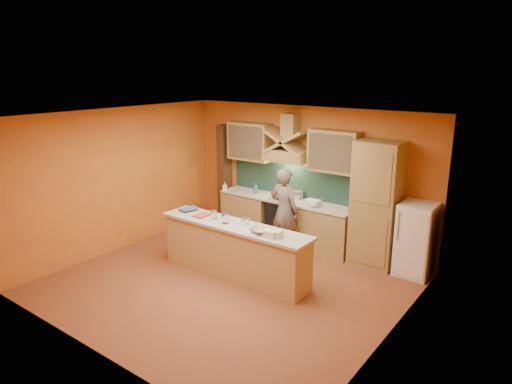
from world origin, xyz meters
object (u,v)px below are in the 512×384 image
Objects in this scene: person at (284,210)px; kitchen_scale at (245,222)px; stove at (285,220)px; mixing_bowl at (260,231)px; fridge at (416,240)px.

person is 1.37m from kitchen_scale.
stove is at bearing -52.87° from person.
stove is 0.53× the size of person.
stove is 2.21m from mixing_bowl.
mixing_bowl is at bearing -38.08° from kitchen_scale.
fridge reaches higher than mixing_bowl.
person is 1.62m from mixing_bowl.
person is at bearing 109.04° from mixing_bowl.
stove is 0.67m from person.
kitchen_scale is 0.47m from mixing_bowl.
fridge is (2.70, 0.00, 0.20)m from stove.
kitchen_scale is at bearing -142.02° from fridge.
fridge is 2.76m from mixing_bowl.
kitchen_scale is (-2.34, -1.82, 0.35)m from fridge.
mixing_bowl is at bearing -67.80° from stove.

